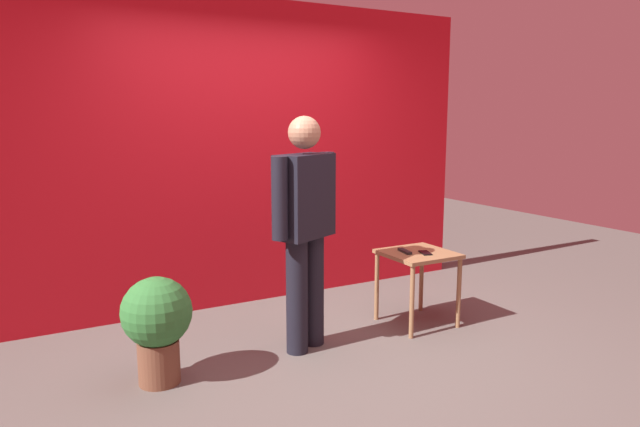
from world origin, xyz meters
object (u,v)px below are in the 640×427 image
standing_person (305,222)px  cell_phone (425,253)px  side_table (418,263)px  tv_remote (405,251)px  potted_plant (157,321)px

standing_person → cell_phone: size_ratio=11.59×
standing_person → side_table: (1.02, 0.00, -0.43)m
standing_person → tv_remote: (0.92, 0.04, -0.33)m
tv_remote → potted_plant: (-1.98, -0.09, -0.20)m
standing_person → potted_plant: 1.19m
cell_phone → potted_plant: size_ratio=0.21×
side_table → tv_remote: tv_remote is taller
cell_phone → tv_remote: 0.16m
cell_phone → potted_plant: potted_plant is taller
standing_person → cell_phone: 1.09m
tv_remote → potted_plant: potted_plant is taller
cell_phone → potted_plant: bearing=-160.7°
side_table → tv_remote: size_ratio=3.51×
side_table → cell_phone: (0.02, -0.07, 0.10)m
standing_person → tv_remote: standing_person is taller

